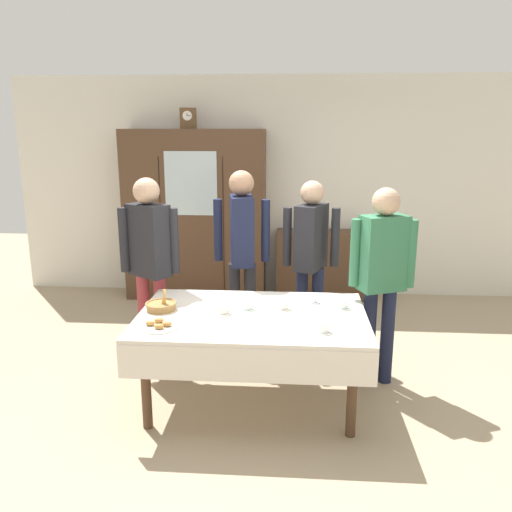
% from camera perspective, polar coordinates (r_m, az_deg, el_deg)
% --- Properties ---
extents(ground_plane, '(12.00, 12.00, 0.00)m').
position_cam_1_polar(ground_plane, '(4.38, -0.19, -14.40)').
color(ground_plane, tan).
rests_on(ground_plane, ground).
extents(back_wall, '(6.40, 0.10, 2.70)m').
position_cam_1_polar(back_wall, '(6.54, 1.55, 7.58)').
color(back_wall, silver).
rests_on(back_wall, ground).
extents(dining_table, '(1.71, 1.12, 0.72)m').
position_cam_1_polar(dining_table, '(3.89, -0.46, -7.83)').
color(dining_table, '#4C3321').
rests_on(dining_table, ground).
extents(wall_cabinet, '(1.71, 0.46, 2.07)m').
position_cam_1_polar(wall_cabinet, '(6.39, -6.70, 4.48)').
color(wall_cabinet, '#4C3321').
rests_on(wall_cabinet, ground).
extents(mantel_clock, '(0.18, 0.11, 0.24)m').
position_cam_1_polar(mantel_clock, '(6.32, -7.50, 14.85)').
color(mantel_clock, brown).
rests_on(mantel_clock, wall_cabinet).
extents(bookshelf_low, '(1.12, 0.35, 0.85)m').
position_cam_1_polar(bookshelf_low, '(6.47, 7.28, -0.94)').
color(bookshelf_low, '#4C3321').
rests_on(bookshelf_low, ground).
extents(book_stack, '(0.15, 0.19, 0.07)m').
position_cam_1_polar(book_stack, '(6.37, 7.41, 3.07)').
color(book_stack, '#664C7A').
rests_on(book_stack, bookshelf_low).
extents(tea_cup_back_edge, '(0.13, 0.13, 0.06)m').
position_cam_1_polar(tea_cup_back_edge, '(4.05, 9.52, -5.41)').
color(tea_cup_back_edge, silver).
rests_on(tea_cup_back_edge, dining_table).
extents(tea_cup_front_edge, '(0.13, 0.13, 0.06)m').
position_cam_1_polar(tea_cup_front_edge, '(3.98, -1.02, -5.57)').
color(tea_cup_front_edge, silver).
rests_on(tea_cup_front_edge, dining_table).
extents(tea_cup_center, '(0.13, 0.13, 0.06)m').
position_cam_1_polar(tea_cup_center, '(3.58, 7.42, -7.98)').
color(tea_cup_center, white).
rests_on(tea_cup_center, dining_table).
extents(tea_cup_mid_left, '(0.13, 0.13, 0.06)m').
position_cam_1_polar(tea_cup_mid_left, '(3.99, 2.97, -5.57)').
color(tea_cup_mid_left, white).
rests_on(tea_cup_mid_left, dining_table).
extents(tea_cup_mid_right, '(0.13, 0.13, 0.06)m').
position_cam_1_polar(tea_cup_mid_right, '(3.90, -3.59, -6.02)').
color(tea_cup_mid_right, white).
rests_on(tea_cup_mid_right, dining_table).
extents(tea_cup_near_right, '(0.13, 0.13, 0.06)m').
position_cam_1_polar(tea_cup_near_right, '(4.15, 6.23, -4.83)').
color(tea_cup_near_right, white).
rests_on(tea_cup_near_right, dining_table).
extents(bread_basket, '(0.24, 0.24, 0.16)m').
position_cam_1_polar(bread_basket, '(4.04, -10.45, -5.39)').
color(bread_basket, '#9E7542').
rests_on(bread_basket, dining_table).
extents(pastry_plate, '(0.28, 0.28, 0.05)m').
position_cam_1_polar(pastry_plate, '(3.71, -10.68, -7.54)').
color(pastry_plate, white).
rests_on(pastry_plate, dining_table).
extents(spoon_front_edge, '(0.12, 0.02, 0.01)m').
position_cam_1_polar(spoon_front_edge, '(3.84, 9.82, -6.89)').
color(spoon_front_edge, silver).
rests_on(spoon_front_edge, dining_table).
extents(spoon_mid_left, '(0.12, 0.02, 0.01)m').
position_cam_1_polar(spoon_mid_left, '(3.84, -6.77, -6.77)').
color(spoon_mid_left, silver).
rests_on(spoon_mid_left, dining_table).
extents(spoon_back_edge, '(0.12, 0.02, 0.01)m').
position_cam_1_polar(spoon_back_edge, '(3.61, -1.97, -8.09)').
color(spoon_back_edge, silver).
rests_on(spoon_back_edge, dining_table).
extents(person_beside_shelf, '(0.52, 0.41, 1.62)m').
position_cam_1_polar(person_beside_shelf, '(4.80, 6.07, 0.72)').
color(person_beside_shelf, '#191E38').
rests_on(person_beside_shelf, ground).
extents(person_behind_table_left, '(0.52, 0.39, 1.71)m').
position_cam_1_polar(person_behind_table_left, '(4.77, -1.58, 1.47)').
color(person_behind_table_left, '#232328').
rests_on(person_behind_table_left, ground).
extents(person_behind_table_right, '(0.52, 0.36, 1.68)m').
position_cam_1_polar(person_behind_table_right, '(4.55, -11.68, 0.27)').
color(person_behind_table_right, '#933338').
rests_on(person_behind_table_right, ground).
extents(person_by_cabinet, '(0.52, 0.32, 1.63)m').
position_cam_1_polar(person_by_cabinet, '(4.25, 13.76, -1.25)').
color(person_by_cabinet, '#191E38').
rests_on(person_by_cabinet, ground).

